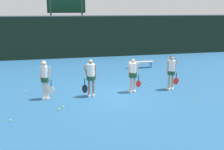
{
  "coord_description": "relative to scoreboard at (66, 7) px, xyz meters",
  "views": [
    {
      "loc": [
        -2.67,
        -11.65,
        3.98
      ],
      "look_at": [
        0.0,
        0.02,
        0.94
      ],
      "focal_mm": 42.0,
      "sensor_mm": 36.0,
      "label": 1
    }
  ],
  "objects": [
    {
      "name": "tennis_ball_3",
      "position": [
        -0.4,
        -9.83,
        -4.09
      ],
      "size": [
        0.06,
        0.06,
        0.06
      ],
      "primitive_type": "sphere",
      "color": "#CCE033",
      "rests_on": "ground_plane"
    },
    {
      "name": "ground_plane",
      "position": [
        1.34,
        -11.39,
        -4.12
      ],
      "size": [
        140.0,
        140.0,
        0.0
      ],
      "primitive_type": "plane",
      "color": "#235684"
    },
    {
      "name": "tennis_ball_7",
      "position": [
        -1.21,
        -12.88,
        -4.09
      ],
      "size": [
        0.07,
        0.07,
        0.07
      ],
      "primitive_type": "sphere",
      "color": "#CCE033",
      "rests_on": "ground_plane"
    },
    {
      "name": "tennis_ball_5",
      "position": [
        4.74,
        -12.89,
        -4.09
      ],
      "size": [
        0.06,
        0.06,
        0.06
      ],
      "primitive_type": "sphere",
      "color": "#CCE033",
      "rests_on": "ground_plane"
    },
    {
      "name": "player_2",
      "position": [
        2.4,
        -11.31,
        -3.13
      ],
      "size": [
        0.66,
        0.39,
        1.68
      ],
      "rotation": [
        0.0,
        0.0,
        -0.04
      ],
      "color": "tan",
      "rests_on": "ground_plane"
    },
    {
      "name": "tennis_ball_6",
      "position": [
        -2.74,
        -10.16,
        -4.09
      ],
      "size": [
        0.07,
        0.07,
        0.07
      ],
      "primitive_type": "sphere",
      "color": "#CCE033",
      "rests_on": "ground_plane"
    },
    {
      "name": "scoreboard",
      "position": [
        0.0,
        0.0,
        0.0
      ],
      "size": [
        3.19,
        0.15,
        5.41
      ],
      "color": "#515156",
      "rests_on": "ground_plane"
    },
    {
      "name": "bench_courtside",
      "position": [
        4.58,
        -6.23,
        -3.75
      ],
      "size": [
        1.77,
        0.39,
        0.44
      ],
      "rotation": [
        0.0,
        0.0,
        0.02
      ],
      "color": "#B2B2B7",
      "rests_on": "ground_plane"
    },
    {
      "name": "player_3",
      "position": [
        4.4,
        -11.32,
        -3.09
      ],
      "size": [
        0.69,
        0.4,
        1.73
      ],
      "rotation": [
        0.0,
        0.0,
        0.05
      ],
      "color": "tan",
      "rests_on": "ground_plane"
    },
    {
      "name": "player_0",
      "position": [
        -1.73,
        -11.4,
        -3.08
      ],
      "size": [
        0.63,
        0.34,
        1.77
      ],
      "rotation": [
        0.0,
        0.0,
        -0.19
      ],
      "color": "beige",
      "rests_on": "ground_plane"
    },
    {
      "name": "tennis_ball_4",
      "position": [
        -0.69,
        -9.36,
        -4.09
      ],
      "size": [
        0.06,
        0.06,
        0.06
      ],
      "primitive_type": "sphere",
      "color": "#CCE033",
      "rests_on": "ground_plane"
    },
    {
      "name": "tennis_ball_2",
      "position": [
        5.65,
        -9.7,
        -4.09
      ],
      "size": [
        0.07,
        0.07,
        0.07
      ],
      "primitive_type": "sphere",
      "color": "#CCE033",
      "rests_on": "ground_plane"
    },
    {
      "name": "tennis_ball_1",
      "position": [
        -1.04,
        -12.67,
        -4.09
      ],
      "size": [
        0.07,
        0.07,
        0.07
      ],
      "primitive_type": "sphere",
      "color": "#CCE033",
      "rests_on": "ground_plane"
    },
    {
      "name": "fence_windscreen",
      "position": [
        1.34,
        -1.4,
        -2.38
      ],
      "size": [
        60.0,
        0.08,
        3.46
      ],
      "color": "black",
      "rests_on": "ground_plane"
    },
    {
      "name": "tennis_ball_0",
      "position": [
        -2.97,
        -13.61,
        -4.09
      ],
      "size": [
        0.06,
        0.06,
        0.06
      ],
      "primitive_type": "sphere",
      "color": "#CCE033",
      "rests_on": "ground_plane"
    },
    {
      "name": "player_1",
      "position": [
        0.32,
        -11.47,
        -3.09
      ],
      "size": [
        0.68,
        0.41,
        1.74
      ],
      "rotation": [
        0.0,
        0.0,
        -0.02
      ],
      "color": "#8C664C",
      "rests_on": "ground_plane"
    },
    {
      "name": "tennis_ball_8",
      "position": [
        3.72,
        -10.43,
        -4.09
      ],
      "size": [
        0.07,
        0.07,
        0.07
      ],
      "primitive_type": "sphere",
      "color": "#CCE033",
      "rests_on": "ground_plane"
    }
  ]
}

